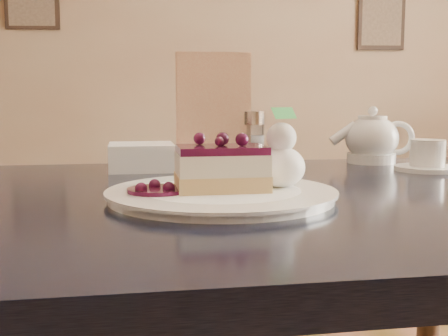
{
  "coord_description": "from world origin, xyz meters",
  "views": [
    {
      "loc": [
        0.01,
        -0.46,
        0.86
      ],
      "look_at": [
        0.04,
        0.19,
        0.78
      ],
      "focal_mm": 45.0,
      "sensor_mm": 36.0,
      "label": 1
    }
  ],
  "objects_px": {
    "dessert_plate": "(221,195)",
    "cheesecake_slice": "(221,168)",
    "main_table": "(216,247)",
    "tea_set": "(382,143)"
  },
  "relations": [
    {
      "from": "dessert_plate",
      "to": "cheesecake_slice",
      "type": "relative_size",
      "value": 2.33
    },
    {
      "from": "main_table",
      "to": "dessert_plate",
      "type": "bearing_deg",
      "value": -90.0
    },
    {
      "from": "cheesecake_slice",
      "to": "dessert_plate",
      "type": "bearing_deg",
      "value": 173.28
    },
    {
      "from": "dessert_plate",
      "to": "cheesecake_slice",
      "type": "height_order",
      "value": "cheesecake_slice"
    },
    {
      "from": "main_table",
      "to": "tea_set",
      "type": "height_order",
      "value": "tea_set"
    },
    {
      "from": "main_table",
      "to": "dessert_plate",
      "type": "xyz_separation_m",
      "value": [
        0.01,
        -0.05,
        0.08
      ]
    },
    {
      "from": "tea_set",
      "to": "main_table",
      "type": "bearing_deg",
      "value": -136.49
    },
    {
      "from": "dessert_plate",
      "to": "tea_set",
      "type": "height_order",
      "value": "tea_set"
    },
    {
      "from": "main_table",
      "to": "dessert_plate",
      "type": "relative_size",
      "value": 4.27
    },
    {
      "from": "dessert_plate",
      "to": "tea_set",
      "type": "xyz_separation_m",
      "value": [
        0.34,
        0.37,
        0.04
      ]
    }
  ]
}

